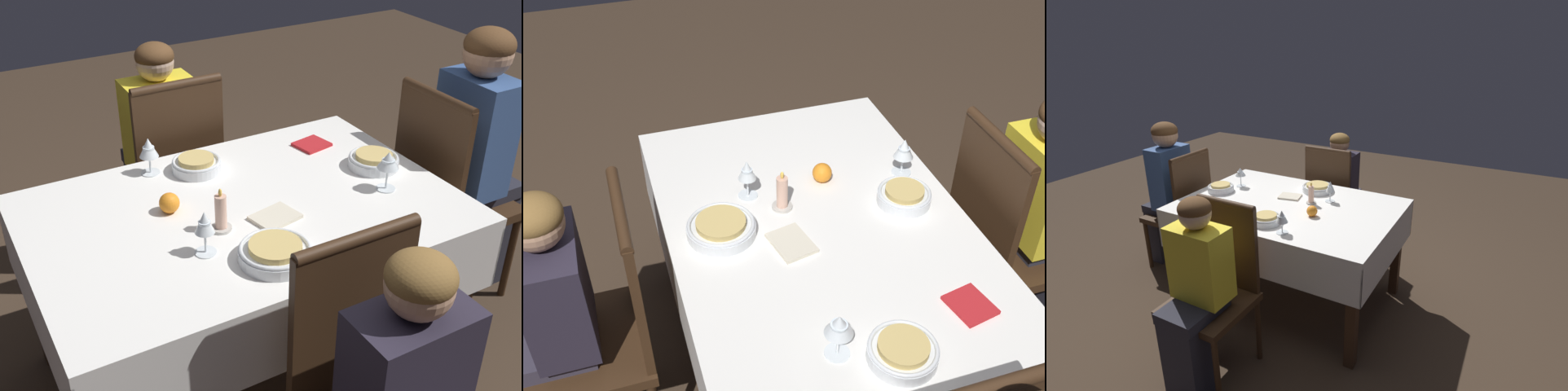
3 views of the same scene
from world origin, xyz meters
The scene contains 16 objects.
ground_plane centered at (0.00, 0.00, 0.00)m, with size 8.00×8.00×0.00m, color #3D2D21.
dining_table centered at (0.00, 0.00, 0.64)m, with size 1.43×0.96×0.73m.
chair_east centered at (0.95, 0.02, 0.53)m, with size 0.42×0.42×0.98m.
chair_north centered at (0.03, 0.72, 0.53)m, with size 0.42×0.42×0.98m.
person_adult_denim centered at (1.11, 0.02, 0.67)m, with size 0.34×0.30×1.19m.
person_child_yellow centered at (0.03, 0.89, 0.58)m, with size 0.30×0.33×1.07m.
bowl_east centered at (0.56, 0.02, 0.76)m, with size 0.19×0.19×0.06m.
wine_glass_east centered at (0.49, -0.13, 0.84)m, with size 0.08×0.08×0.14m.
bowl_south centered at (-0.06, -0.31, 0.76)m, with size 0.22×0.22×0.06m.
wine_glass_south centered at (-0.22, -0.18, 0.83)m, with size 0.07×0.07×0.14m.
bowl_north centered at (-0.03, 0.31, 0.76)m, with size 0.18×0.18×0.06m.
wine_glass_north centered at (-0.18, 0.38, 0.83)m, with size 0.07×0.07×0.14m.
candle_centerpiece centered at (-0.12, -0.09, 0.79)m, with size 0.07×0.07×0.15m.
orange_fruit centered at (-0.23, 0.09, 0.77)m, with size 0.07×0.07×0.07m, color orange.
napkin_red_folded centered at (0.46, 0.28, 0.74)m, with size 0.14×0.13×0.01m.
napkin_spare_side centered at (0.06, -0.11, 0.74)m, with size 0.17×0.14×0.01m.
Camera 1 is at (-0.86, -1.66, 1.86)m, focal length 45.00 mm.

